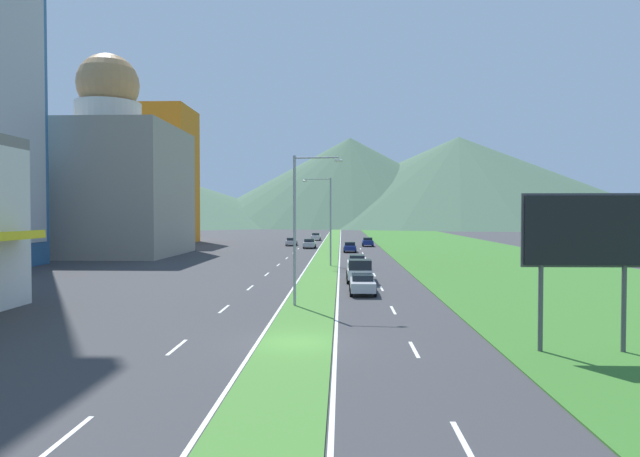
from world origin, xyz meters
name	(u,v)px	position (x,y,z in m)	size (l,w,h in m)	color
ground_plane	(296,344)	(0.00, 0.00, 0.00)	(600.00, 600.00, 0.00)	#38383A
grass_median	(328,251)	(0.00, 60.00, 0.03)	(3.20, 240.00, 0.06)	#477F33
grass_verge_right	(464,251)	(20.60, 60.00, 0.03)	(24.00, 240.00, 0.06)	#387028
lane_dash_left_1	(67,436)	(-5.10, -10.44, 0.01)	(0.16, 2.80, 0.01)	silver
lane_dash_left_2	(177,347)	(-5.10, -0.87, 0.01)	(0.16, 2.80, 0.01)	silver
lane_dash_left_3	(224,309)	(-5.10, 8.69, 0.01)	(0.16, 2.80, 0.01)	silver
lane_dash_left_4	(250,288)	(-5.10, 18.25, 0.01)	(0.16, 2.80, 0.01)	silver
lane_dash_left_5	(267,274)	(-5.10, 27.81, 0.01)	(0.16, 2.80, 0.01)	silver
lane_dash_left_6	(278,265)	(-5.10, 37.38, 0.01)	(0.16, 2.80, 0.01)	silver
lane_dash_left_7	(287,258)	(-5.10, 46.94, 0.01)	(0.16, 2.80, 0.01)	silver
lane_dash_left_8	(293,253)	(-5.10, 56.50, 0.01)	(0.16, 2.80, 0.01)	silver
lane_dash_left_9	(298,249)	(-5.10, 66.07, 0.01)	(0.16, 2.80, 0.01)	silver
lane_dash_right_1	(464,443)	(5.10, -10.44, 0.01)	(0.16, 2.80, 0.01)	silver
lane_dash_right_2	(414,349)	(5.10, -0.87, 0.01)	(0.16, 2.80, 0.01)	silver
lane_dash_right_3	(393,310)	(5.10, 8.69, 0.01)	(0.16, 2.80, 0.01)	silver
lane_dash_right_4	(382,288)	(5.10, 18.25, 0.01)	(0.16, 2.80, 0.01)	silver
lane_dash_right_5	(374,275)	(5.10, 27.81, 0.01)	(0.16, 2.80, 0.01)	silver
lane_dash_right_6	(369,265)	(5.10, 37.38, 0.01)	(0.16, 2.80, 0.01)	silver
lane_dash_right_7	(366,258)	(5.10, 46.94, 0.01)	(0.16, 2.80, 0.01)	silver
lane_dash_right_8	(363,253)	(5.10, 56.50, 0.01)	(0.16, 2.80, 0.01)	silver
lane_dash_right_9	(360,249)	(5.10, 66.07, 0.01)	(0.16, 2.80, 0.01)	silver
edge_line_median_left	(317,251)	(-1.75, 60.00, 0.01)	(0.16, 240.00, 0.01)	silver
edge_line_median_right	(340,251)	(1.75, 60.00, 0.01)	(0.16, 240.00, 0.01)	silver
domed_building	(109,180)	(-30.27, 51.26, 10.44)	(18.99, 18.99, 27.80)	#9E9384
midrise_colored	(157,176)	(-34.04, 82.65, 13.18)	(13.33, 13.33, 26.36)	orange
hill_far_left	(150,198)	(-88.00, 232.28, 12.98)	(162.95, 162.95, 25.97)	#47664C
hill_far_center	(350,182)	(6.16, 249.73, 21.59)	(158.69, 158.69, 43.19)	#47664C
hill_far_right	(458,181)	(59.91, 252.46, 21.87)	(201.79, 201.79, 43.73)	#47664C
street_lamp_near	(300,220)	(-0.57, 9.83, 5.41)	(3.11, 0.49, 9.38)	#99999E
street_lamp_mid	(328,215)	(0.47, 36.17, 5.58)	(3.18, 0.28, 9.71)	#99999E
billboard_roadside	(584,236)	(11.98, -1.19, 4.84)	(5.05, 0.28, 6.63)	#4C4C51
car_0	(350,247)	(3.25, 58.31, 0.77)	(1.91, 4.06, 1.52)	navy
car_1	(310,243)	(-3.35, 67.67, 0.79)	(2.04, 4.75, 1.55)	#B2B2B7
car_2	(291,242)	(-7.02, 74.78, 0.73)	(1.86, 4.69, 1.42)	#B2B2B7
car_3	(357,262)	(3.61, 33.04, 0.74)	(1.94, 4.24, 1.46)	navy
car_4	(368,242)	(6.61, 73.10, 0.79)	(1.95, 4.25, 1.55)	navy
car_5	(362,284)	(3.52, 15.38, 0.73)	(1.88, 4.32, 1.40)	#B2B2B7
car_6	(316,237)	(-3.54, 94.73, 0.80)	(1.96, 4.55, 1.57)	silver
pickup_truck_0	(359,270)	(3.52, 22.26, 0.98)	(2.18, 5.40, 2.00)	silver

